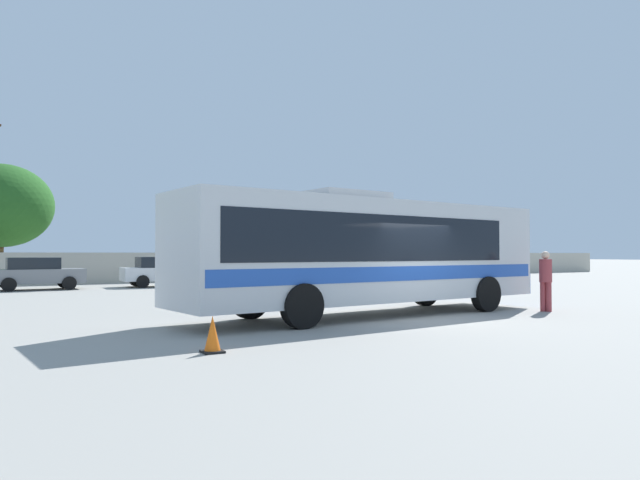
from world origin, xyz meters
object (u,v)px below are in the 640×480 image
object	(u,v)px
parked_car_leftmost_grey	(37,273)
roadside_tree_midright	(207,218)
parked_car_rightmost_black	(342,268)
roadside_tree_midleft	(1,206)
parked_car_third_silver	(259,269)
traffic_cone_on_apron	(213,335)
roadside_tree_right	(355,231)
coach_bus_silver_blue	(366,250)
attendant_by_bus_door	(546,277)
parked_car_second_white	(165,271)

from	to	relation	value
parked_car_leftmost_grey	roadside_tree_midright	distance (m)	15.13
parked_car_rightmost_black	roadside_tree_midleft	distance (m)	20.80
parked_car_third_silver	parked_car_rightmost_black	xyz separation A→B (m)	(5.82, -0.06, -0.01)
traffic_cone_on_apron	parked_car_third_silver	bearing A→B (deg)	64.26
parked_car_leftmost_grey	roadside_tree_right	xyz separation A→B (m)	(24.83, 10.23, 2.87)
roadside_tree_midleft	roadside_tree_midright	distance (m)	12.91
coach_bus_silver_blue	parked_car_leftmost_grey	world-z (taller)	coach_bus_silver_blue
parked_car_third_silver	roadside_tree_midright	distance (m)	9.02
coach_bus_silver_blue	roadside_tree_midright	distance (m)	26.86
coach_bus_silver_blue	attendant_by_bus_door	bearing A→B (deg)	-17.81
attendant_by_bus_door	roadside_tree_midleft	distance (m)	30.64
roadside_tree_right	traffic_cone_on_apron	xyz separation A→B (m)	(-23.39, -30.94, -3.37)
parked_car_third_silver	parked_car_rightmost_black	world-z (taller)	parked_car_third_silver
parked_car_leftmost_grey	parked_car_second_white	size ratio (longest dim) A/B	0.93
parked_car_second_white	parked_car_rightmost_black	xyz separation A→B (m)	(11.66, 1.03, -0.01)
parked_car_second_white	traffic_cone_on_apron	bearing A→B (deg)	-102.59
parked_car_third_silver	parked_car_rightmost_black	bearing A→B (deg)	-0.62
coach_bus_silver_blue	parked_car_third_silver	xyz separation A→B (m)	(4.76, 18.07, -1.00)
parked_car_second_white	roadside_tree_midright	world-z (taller)	roadside_tree_midright
roadside_tree_midleft	roadside_tree_midright	size ratio (longest dim) A/B	1.09
parked_car_leftmost_grey	roadside_tree_midright	bearing A→B (deg)	38.79
parked_car_leftmost_grey	roadside_tree_right	bearing A→B (deg)	22.40
parked_car_leftmost_grey	parked_car_second_white	distance (m)	6.02
parked_car_second_white	attendant_by_bus_door	bearing A→B (deg)	-71.16
roadside_tree_midright	attendant_by_bus_door	bearing A→B (deg)	-88.14
attendant_by_bus_door	parked_car_second_white	world-z (taller)	attendant_by_bus_door
parked_car_leftmost_grey	traffic_cone_on_apron	size ratio (longest dim) A/B	6.42
roadside_tree_midright	roadside_tree_right	bearing A→B (deg)	4.30
parked_car_rightmost_black	roadside_tree_right	bearing A→B (deg)	52.68
parked_car_third_silver	roadside_tree_midleft	distance (m)	15.61
traffic_cone_on_apron	parked_car_rightmost_black	bearing A→B (deg)	53.00
parked_car_third_silver	parked_car_leftmost_grey	bearing A→B (deg)	-175.62
roadside_tree_midleft	parked_car_leftmost_grey	bearing A→B (deg)	-80.47
parked_car_third_silver	parked_car_rightmost_black	size ratio (longest dim) A/B	0.99
parked_car_leftmost_grey	parked_car_third_silver	distance (m)	11.89
parked_car_leftmost_grey	parked_car_second_white	bearing A→B (deg)	-1.78
attendant_by_bus_door	traffic_cone_on_apron	world-z (taller)	attendant_by_bus_door
parked_car_second_white	parked_car_third_silver	bearing A→B (deg)	10.63
parked_car_second_white	coach_bus_silver_blue	bearing A→B (deg)	-86.35
coach_bus_silver_blue	roadside_tree_right	distance (m)	32.68
parked_car_rightmost_black	roadside_tree_midright	bearing A→B (deg)	126.47
parked_car_leftmost_grey	parked_car_third_silver	world-z (taller)	parked_car_third_silver
parked_car_second_white	roadside_tree_right	xyz separation A→B (m)	(18.81, 10.42, 2.86)
coach_bus_silver_blue	parked_car_second_white	xyz separation A→B (m)	(-1.08, 16.97, -1.00)
parked_car_rightmost_black	roadside_tree_midleft	xyz separation A→B (m)	(-19.06, 7.43, 3.74)
parked_car_leftmost_grey	parked_car_rightmost_black	size ratio (longest dim) A/B	0.91
parked_car_leftmost_grey	roadside_tree_right	world-z (taller)	roadside_tree_right
attendant_by_bus_door	traffic_cone_on_apron	bearing A→B (deg)	-170.44
attendant_by_bus_door	parked_car_leftmost_grey	bearing A→B (deg)	123.30
parked_car_second_white	roadside_tree_midleft	distance (m)	11.85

